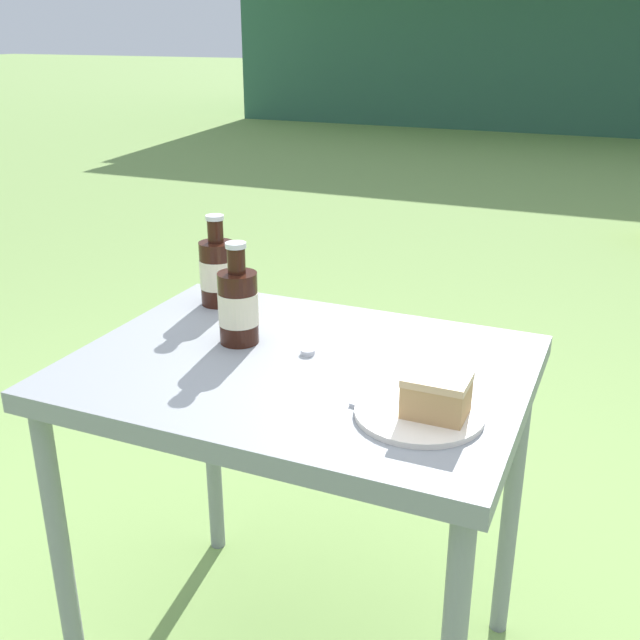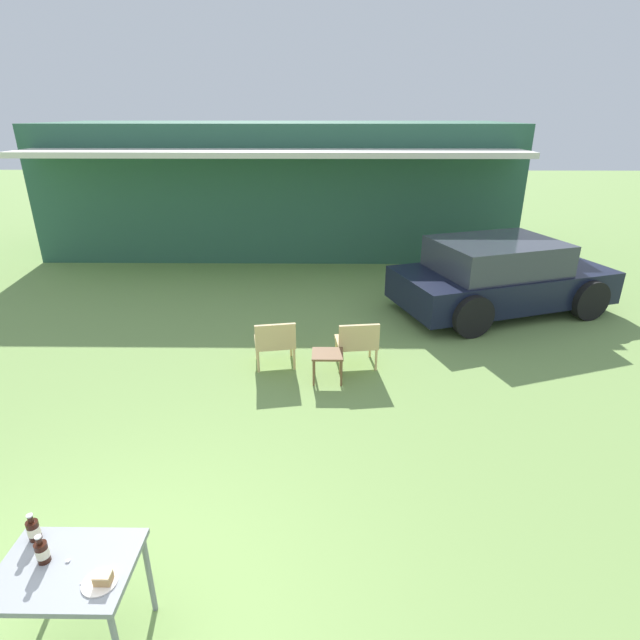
# 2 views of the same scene
# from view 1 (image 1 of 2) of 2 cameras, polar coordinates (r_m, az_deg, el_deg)

# --- Properties ---
(patio_table) EXTENTS (0.86, 0.65, 0.75)m
(patio_table) POSITION_cam_1_polar(r_m,az_deg,el_deg) (1.47, -1.55, -6.18)
(patio_table) COLOR gray
(patio_table) RESTS_ON ground_plane
(cake_on_plate) EXTENTS (0.21, 0.21, 0.08)m
(cake_on_plate) POSITION_cam_1_polar(r_m,az_deg,el_deg) (1.24, 8.26, -6.31)
(cake_on_plate) COLOR silver
(cake_on_plate) RESTS_ON patio_table
(cola_bottle_near) EXTENTS (0.08, 0.08, 0.21)m
(cola_bottle_near) POSITION_cam_1_polar(r_m,az_deg,el_deg) (1.50, -6.25, 1.13)
(cola_bottle_near) COLOR black
(cola_bottle_near) RESTS_ON patio_table
(cola_bottle_far) EXTENTS (0.08, 0.08, 0.21)m
(cola_bottle_far) POSITION_cam_1_polar(r_m,az_deg,el_deg) (1.72, -7.82, 3.73)
(cola_bottle_far) COLOR black
(cola_bottle_far) RESTS_ON patio_table
(fork) EXTENTS (0.17, 0.03, 0.01)m
(fork) POSITION_cam_1_polar(r_m,az_deg,el_deg) (1.24, 5.79, -7.26)
(fork) COLOR silver
(fork) RESTS_ON patio_table
(loose_bottle_cap) EXTENTS (0.03, 0.03, 0.01)m
(loose_bottle_cap) POSITION_cam_1_polar(r_m,az_deg,el_deg) (1.46, -0.86, -2.45)
(loose_bottle_cap) COLOR silver
(loose_bottle_cap) RESTS_ON patio_table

